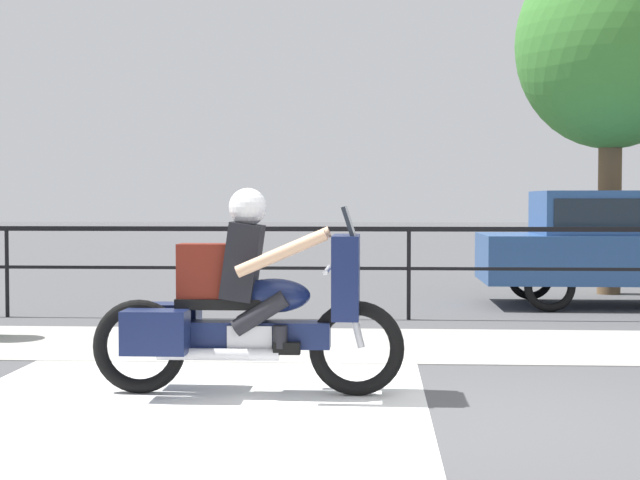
% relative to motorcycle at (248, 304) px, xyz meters
% --- Properties ---
extents(ground_plane, '(120.00, 120.00, 0.00)m').
position_rel_motorcycle_xyz_m(ground_plane, '(1.38, -0.77, -0.70)').
color(ground_plane, '#4C4C4F').
extents(sidewalk_band, '(44.00, 2.40, 0.01)m').
position_rel_motorcycle_xyz_m(sidewalk_band, '(1.38, 2.63, -0.69)').
color(sidewalk_band, '#A8A59E').
rests_on(sidewalk_band, ground).
extents(crosswalk_band, '(3.50, 6.00, 0.01)m').
position_rel_motorcycle_xyz_m(crosswalk_band, '(-0.40, -0.97, -0.69)').
color(crosswalk_band, silver).
rests_on(crosswalk_band, ground).
extents(fence_railing, '(36.00, 0.05, 1.16)m').
position_rel_motorcycle_xyz_m(fence_railing, '(1.38, 4.80, 0.22)').
color(fence_railing, black).
rests_on(fence_railing, ground).
extents(motorcycle, '(2.39, 0.76, 1.58)m').
position_rel_motorcycle_xyz_m(motorcycle, '(0.00, 0.00, 0.00)').
color(motorcycle, black).
rests_on(motorcycle, ground).
extents(parked_car, '(4.32, 1.78, 1.62)m').
position_rel_motorcycle_xyz_m(parked_car, '(4.52, 6.56, 0.22)').
color(parked_car, '#284C84').
rests_on(parked_car, ground).
extents(tree_behind_sign, '(2.99, 2.99, 5.59)m').
position_rel_motorcycle_xyz_m(tree_behind_sign, '(4.66, 8.34, 3.22)').
color(tree_behind_sign, brown).
rests_on(tree_behind_sign, ground).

